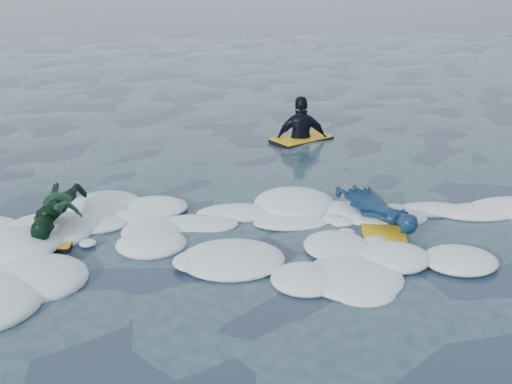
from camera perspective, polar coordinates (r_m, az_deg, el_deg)
ground at (r=7.29m, az=-6.33°, el=-7.43°), size 120.00×120.00×0.00m
foam_band at (r=8.22m, az=-6.01°, el=-4.02°), size 12.00×3.10×0.30m
prone_woman_unit at (r=8.62m, az=10.85°, el=-1.63°), size 1.08×1.61×0.39m
prone_child_unit at (r=8.58m, az=-17.11°, el=-1.83°), size 0.76×1.37×0.52m
waiting_rider_unit at (r=12.27m, az=4.05°, el=4.57°), size 1.30×1.16×1.72m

